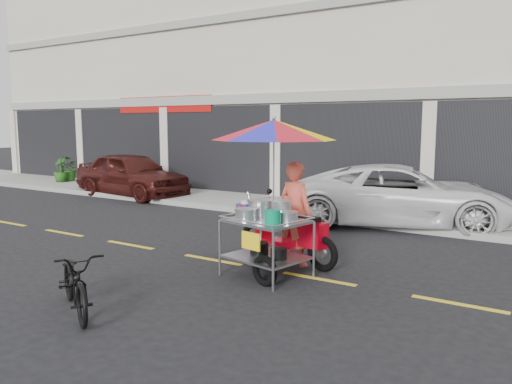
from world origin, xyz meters
The scene contains 9 objects.
ground centered at (0.00, 0.00, 0.00)m, with size 90.00×90.00×0.00m, color black.
sidewalk centered at (0.00, 5.50, 0.07)m, with size 45.00×3.00×0.15m, color gray.
centerline centered at (0.00, 0.00, 0.00)m, with size 42.00×0.10×0.01m, color gold.
maroon_sedan centered at (-8.84, 4.70, 0.72)m, with size 1.70×4.21×1.44m, color #3B120F.
white_pickup centered at (-0.14, 4.70, 0.70)m, with size 2.33×5.05×1.40m, color silver.
plant_tall centered at (-13.21, 5.68, 0.63)m, with size 0.87×0.76×0.97m, color #225518.
plant_short centered at (-13.22, 5.28, 0.62)m, with size 0.52×0.52×0.93m, color #225518.
near_bicycle centered at (-1.95, -2.85, 0.41)m, with size 0.54×1.55×0.82m, color black.
food_vendor_rig centered at (-0.71, 0.04, 1.53)m, with size 2.43×2.29×2.45m.
Camera 1 is at (3.09, -6.66, 2.32)m, focal length 35.00 mm.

